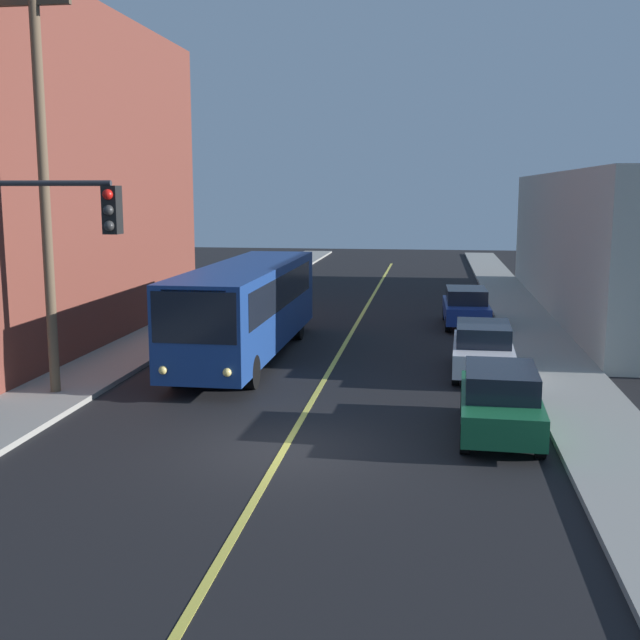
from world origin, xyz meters
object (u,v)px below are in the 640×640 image
Objects in this scene: utility_pole_near at (42,156)px; parked_car_white at (483,348)px; parked_car_blue at (466,306)px; city_bus at (248,305)px; parked_car_green at (500,400)px; traffic_signal_left_corner at (26,257)px.

parked_car_white is at bearing 20.02° from utility_pole_near.
utility_pole_near is (-11.80, -13.30, 5.76)m from parked_car_blue.
city_bus is at bearing -135.64° from parked_car_blue.
parked_car_blue is 18.69m from utility_pole_near.
parked_car_green is 11.11m from traffic_signal_left_corner.
parked_car_white is 0.74× the size of traffic_signal_left_corner.
utility_pole_near reaches higher than parked_car_green.
utility_pole_near is at bearing -159.98° from parked_car_white.
city_bus reaches higher than parked_car_white.
parked_car_green is 1.00× the size of parked_car_white.
utility_pole_near reaches higher than parked_car_blue.
parked_car_green is 0.74× the size of traffic_signal_left_corner.
parked_car_blue is 0.74× the size of traffic_signal_left_corner.
utility_pole_near is (-4.14, -5.81, 4.79)m from city_bus.
traffic_signal_left_corner reaches higher than parked_car_white.
utility_pole_near is 5.26m from traffic_signal_left_corner.
parked_car_white is 1.01× the size of parked_car_blue.
traffic_signal_left_corner reaches higher than parked_car_blue.
parked_car_white is (7.83, -1.45, -0.98)m from city_bus.
city_bus is 10.76m from traffic_signal_left_corner.
parked_car_blue is (-0.17, 8.94, 0.00)m from parked_car_white.
parked_car_green is 15.11m from parked_car_blue.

